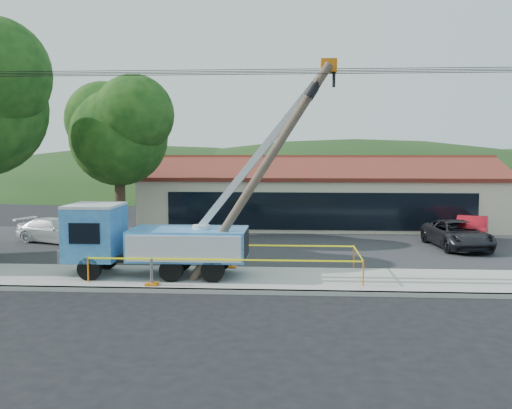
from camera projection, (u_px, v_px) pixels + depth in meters
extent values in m
plane|color=black|center=(217.00, 310.00, 17.80)|extent=(120.00, 120.00, 0.00)
cube|color=#A9A79E|center=(225.00, 291.00, 19.88)|extent=(60.00, 0.25, 0.15)
cube|color=#A9A79E|center=(230.00, 279.00, 21.77)|extent=(60.00, 4.00, 0.15)
cube|color=#28282B|center=(247.00, 245.00, 29.72)|extent=(60.00, 12.00, 0.10)
cube|color=beige|center=(318.00, 201.00, 37.25)|extent=(22.00, 8.00, 3.40)
cube|color=black|center=(321.00, 211.00, 33.28)|extent=(18.04, 0.08, 2.21)
cube|color=brown|center=(320.00, 168.00, 35.06)|extent=(22.50, 4.53, 1.52)
cube|color=brown|center=(317.00, 166.00, 39.03)|extent=(22.50, 4.53, 1.52)
cube|color=brown|center=(318.00, 157.00, 36.98)|extent=(22.50, 0.30, 0.25)
cylinder|color=#332316|center=(120.00, 204.00, 30.97)|extent=(0.56, 0.56, 4.18)
sphere|color=#0E350F|center=(119.00, 137.00, 30.62)|extent=(5.25, 5.25, 5.25)
sphere|color=#0E350F|center=(104.00, 120.00, 31.30)|extent=(4.20, 4.20, 4.20)
sphere|color=#0E350F|center=(134.00, 115.00, 29.75)|extent=(4.20, 4.20, 4.20)
ellipsoid|color=#163413|center=(158.00, 189.00, 73.40)|extent=(78.40, 56.00, 28.00)
ellipsoid|color=#163413|center=(353.00, 190.00, 71.80)|extent=(89.60, 64.00, 32.00)
cylinder|color=black|center=(227.00, 74.00, 20.15)|extent=(60.00, 0.02, 0.02)
cylinder|color=black|center=(228.00, 73.00, 20.64)|extent=(60.00, 0.02, 0.02)
cylinder|color=black|center=(230.00, 71.00, 21.13)|extent=(60.00, 0.02, 0.02)
cylinder|color=black|center=(231.00, 70.00, 21.51)|extent=(60.00, 0.02, 0.02)
cylinder|color=black|center=(89.00, 269.00, 21.24)|extent=(0.87, 0.29, 0.87)
cylinder|color=black|center=(107.00, 258.00, 23.26)|extent=(0.87, 0.29, 0.87)
cylinder|color=black|center=(171.00, 270.00, 21.04)|extent=(0.87, 0.29, 0.87)
cylinder|color=black|center=(182.00, 259.00, 23.06)|extent=(0.87, 0.29, 0.87)
cylinder|color=black|center=(213.00, 270.00, 20.94)|extent=(0.87, 0.29, 0.87)
cylinder|color=black|center=(220.00, 260.00, 22.96)|extent=(0.87, 0.29, 0.87)
cube|color=black|center=(162.00, 258.00, 22.06)|extent=(6.38, 0.97, 0.24)
cube|color=#3374B7|center=(95.00, 233.00, 22.14)|extent=(1.93, 2.32, 2.03)
cube|color=silver|center=(95.00, 206.00, 22.04)|extent=(1.93, 2.32, 0.12)
cube|color=black|center=(72.00, 229.00, 22.18)|extent=(0.08, 1.74, 0.87)
cube|color=gray|center=(70.00, 252.00, 22.28)|extent=(0.15, 2.22, 0.48)
cube|color=#3374B7|center=(189.00, 244.00, 21.94)|extent=(4.45, 2.32, 1.16)
cylinder|color=silver|center=(201.00, 232.00, 21.87)|extent=(0.68, 0.68, 0.58)
cube|color=silver|center=(264.00, 148.00, 21.41)|extent=(4.99, 0.27, 6.15)
cube|color=gray|center=(271.00, 142.00, 21.37)|extent=(3.00, 0.17, 3.70)
cube|color=orange|center=(329.00, 66.00, 20.78)|extent=(0.58, 0.48, 0.48)
cube|color=orange|center=(152.00, 284.00, 20.49)|extent=(0.44, 0.44, 0.08)
cube|color=orange|center=(231.00, 267.00, 23.60)|extent=(0.44, 0.44, 0.08)
cylinder|color=brown|center=(259.00, 174.00, 20.88)|extent=(5.29, 0.32, 8.08)
cube|color=brown|center=(317.00, 83.00, 20.43)|extent=(0.16, 1.78, 0.16)
cylinder|color=black|center=(311.00, 93.00, 20.96)|extent=(0.56, 0.36, 0.61)
cylinder|color=black|center=(312.00, 90.00, 19.98)|extent=(0.56, 0.36, 0.61)
cylinder|color=orange|center=(88.00, 269.00, 20.95)|extent=(0.06, 0.06, 0.94)
cylinder|color=orange|center=(363.00, 273.00, 20.31)|extent=(0.06, 0.06, 0.94)
cylinder|color=orange|center=(354.00, 256.00, 23.50)|extent=(0.06, 0.06, 0.94)
cylinder|color=orange|center=(115.00, 253.00, 24.14)|extent=(0.06, 0.06, 0.94)
cube|color=#FFFA0D|center=(223.00, 259.00, 20.59)|extent=(10.03, 0.01, 0.06)
cube|color=#FFFA0D|center=(358.00, 253.00, 21.87)|extent=(0.01, 3.21, 0.06)
cube|color=#FFFA0D|center=(233.00, 245.00, 23.78)|extent=(10.03, 0.01, 0.06)
cube|color=#FFFA0D|center=(102.00, 250.00, 22.51)|extent=(0.01, 3.21, 0.06)
imported|color=silver|center=(154.00, 254.00, 27.47)|extent=(1.64, 3.94, 1.33)
imported|color=#A7101D|center=(471.00, 245.00, 29.96)|extent=(2.89, 4.57, 1.42)
imported|color=white|center=(56.00, 244.00, 30.32)|extent=(4.77, 3.17, 1.28)
imported|color=black|center=(457.00, 250.00, 28.53)|extent=(2.84, 5.21, 1.38)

